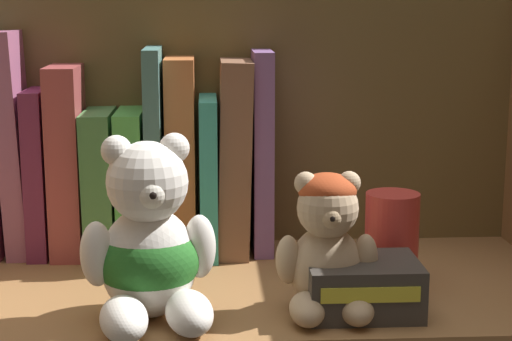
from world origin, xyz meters
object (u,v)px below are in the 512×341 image
book_4 (22,143)px  book_8 (138,179)px  book_10 (186,154)px  pillar_candle (397,238)px  teddy_bear_smaller (333,247)px  book_12 (238,155)px  book_13 (266,150)px  teddy_bear_larger (155,248)px  book_6 (74,159)px  book_5 (47,170)px  book_9 (161,149)px  book_11 (212,172)px  small_product_box (368,286)px  book_7 (108,180)px

book_4 → book_8: book_4 is taller
book_10 → pillar_candle: size_ratio=2.36×
book_10 → teddy_bear_smaller: size_ratio=1.68×
book_4 → book_12: book_4 is taller
book_13 → teddy_bear_larger: bearing=-117.4°
book_6 → teddy_bear_larger: (9.75, -20.94, -3.80)cm
book_5 → teddy_bear_larger: (12.75, -20.94, -2.57)cm
book_9 → book_11: bearing=0.0°
book_6 → book_12: book_12 is taller
book_10 → pillar_candle: book_10 is taller
book_4 → pillar_candle: 40.63cm
book_5 → book_6: (3.01, 0.00, 1.23)cm
book_5 → teddy_bear_smaller: bearing=-35.6°
book_4 → teddy_bear_smaller: size_ratio=1.91×
book_10 → teddy_bear_larger: book_10 is taller
book_6 → book_9: bearing=0.0°
book_9 → book_12: bearing=0.0°
teddy_bear_smaller → small_product_box: bearing=-6.6°
book_12 → pillar_candle: 20.43cm
teddy_bear_larger → small_product_box: size_ratio=1.63×
book_5 → book_6: bearing=0.0°
book_13 → small_product_box: bearing=-69.8°
small_product_box → book_8: bearing=136.3°
book_4 → teddy_bear_larger: 26.49cm
book_13 → teddy_bear_larger: size_ratio=1.35×
book_10 → book_11: book_10 is taller
book_12 → teddy_bear_smaller: 21.91cm
book_11 → book_4: bearing=180.0°
book_4 → book_11: book_4 is taller
book_7 → pillar_candle: 31.75cm
book_10 → book_11: 3.44cm
book_6 → book_10: 11.93cm
book_5 → book_11: size_ratio=1.05×
book_8 → book_5: bearing=180.0°
pillar_candle → book_6: bearing=158.3°
book_9 → book_13: bearing=0.0°
book_13 → pillar_candle: size_ratio=2.44×
book_6 → book_9: (9.23, 0.00, 0.93)cm
book_4 → book_11: bearing=0.0°
book_9 → small_product_box: book_9 is taller
teddy_bear_larger → teddy_bear_smaller: teddy_bear_larger is taller
book_11 → teddy_bear_smaller: 22.77cm
teddy_bear_larger → teddy_bear_smaller: 15.35cm
book_8 → book_10: book_10 is taller
book_8 → book_7: bearing=180.0°
book_11 → book_12: 3.47cm
book_7 → teddy_bear_smaller: 29.56cm
book_12 → teddy_bear_smaller: bearing=-69.6°
book_4 → book_8: size_ratio=1.53×
book_4 → book_7: bearing=0.0°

